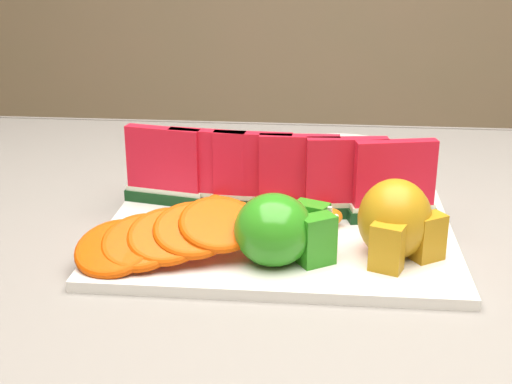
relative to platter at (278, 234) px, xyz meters
The scene contains 11 objects.
table 0.11m from the platter, 16.38° to the right, with size 1.40×0.90×0.75m.
tablecloth 0.05m from the platter, 16.38° to the right, with size 1.53×1.03×0.20m.
platter is the anchor object (origin of this frame).
apple_cluster 0.09m from the platter, 84.75° to the right, with size 0.11×0.09×0.08m.
pear_cluster 0.15m from the platter, 24.15° to the right, with size 0.09×0.10×0.09m.
side_plate 0.34m from the platter, 76.03° to the left, with size 0.21×0.21×0.01m.
fork 0.35m from the platter, 127.34° to the left, with size 0.05×0.19×0.00m.
watermelon_row 0.08m from the platter, 97.57° to the left, with size 0.39×0.07×0.10m.
orange_fan_front 0.14m from the platter, 142.15° to the right, with size 0.21×0.13×0.06m.
orange_fan_back 0.14m from the platter, 81.39° to the left, with size 0.34×0.11×0.05m.
tangerine_segments 0.03m from the platter, 102.82° to the left, with size 0.17×0.08×0.02m.
Camera 1 is at (0.03, -0.75, 1.10)m, focal length 50.00 mm.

